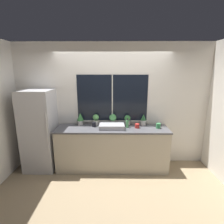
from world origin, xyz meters
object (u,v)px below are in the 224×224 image
object	(u,v)px
potted_plant_center	(113,119)
mug_red	(137,126)
mug_green	(158,126)
potted_plant_far_left	(80,118)
refrigerator	(40,130)
potted_plant_right	(127,120)
sink	(112,126)
mug_black	(94,125)
potted_plant_left	(96,119)
soap_bottle	(127,124)
potted_plant_far_right	(143,119)

from	to	relation	value
potted_plant_center	mug_red	bearing A→B (deg)	-20.52
mug_green	potted_plant_far_left	bearing A→B (deg)	173.14
refrigerator	mug_green	world-z (taller)	refrigerator
refrigerator	potted_plant_right	world-z (taller)	refrigerator
refrigerator	mug_red	distance (m)	2.08
sink	mug_black	world-z (taller)	sink
potted_plant_center	mug_green	xyz separation A→B (m)	(0.96, -0.20, -0.09)
mug_red	mug_green	world-z (taller)	mug_green
mug_black	potted_plant_far_left	bearing A→B (deg)	159.13
potted_plant_left	mug_red	distance (m)	0.91
potted_plant_right	mug_black	world-z (taller)	potted_plant_right
potted_plant_left	mug_black	distance (m)	0.15
sink	potted_plant_center	world-z (taller)	sink
potted_plant_left	mug_green	size ratio (longest dim) A/B	2.34
potted_plant_far_left	mug_green	bearing A→B (deg)	-6.86
refrigerator	potted_plant_far_left	world-z (taller)	refrigerator
mug_red	soap_bottle	bearing A→B (deg)	173.20
refrigerator	potted_plant_right	xyz separation A→B (m)	(1.89, 0.18, 0.18)
refrigerator	potted_plant_center	bearing A→B (deg)	6.48
potted_plant_center	soap_bottle	distance (m)	0.36
soap_bottle	mug_red	size ratio (longest dim) A/B	2.19
soap_bottle	mug_green	world-z (taller)	soap_bottle
soap_bottle	refrigerator	bearing A→B (deg)	-179.71
potted_plant_far_right	mug_red	world-z (taller)	potted_plant_far_right
potted_plant_right	potted_plant_far_right	bearing A→B (deg)	0.00
potted_plant_far_left	soap_bottle	distance (m)	1.05
sink	soap_bottle	bearing A→B (deg)	6.48
potted_plant_left	potted_plant_far_right	distance (m)	1.05
potted_plant_far_left	potted_plant_right	size ratio (longest dim) A/B	1.20
sink	mug_green	distance (m)	0.98
potted_plant_right	mug_green	size ratio (longest dim) A/B	2.19
sink	potted_plant_left	bearing A→B (deg)	150.02
potted_plant_far_left	potted_plant_far_right	distance (m)	1.40
potted_plant_center	potted_plant_left	bearing A→B (deg)	-180.00
potted_plant_right	potted_plant_far_right	xyz separation A→B (m)	(0.35, 0.00, 0.01)
refrigerator	potted_plant_far_right	world-z (taller)	refrigerator
refrigerator	mug_black	distance (m)	1.17
mug_black	mug_green	world-z (taller)	mug_green
refrigerator	potted_plant_far_left	size ratio (longest dim) A/B	6.38
sink	potted_plant_left	xyz separation A→B (m)	(-0.36, 0.21, 0.08)
mug_black	potted_plant_far_right	bearing A→B (deg)	6.27
potted_plant_left	potted_plant_far_right	size ratio (longest dim) A/B	0.98
mug_red	sink	bearing A→B (deg)	-178.64
mug_red	refrigerator	bearing A→B (deg)	179.59
potted_plant_center	potted_plant_right	xyz separation A→B (m)	(0.32, -0.00, -0.02)
potted_plant_center	potted_plant_far_right	size ratio (longest dim) A/B	1.02
potted_plant_center	potted_plant_right	bearing A→B (deg)	-0.00
potted_plant_left	mug_red	bearing A→B (deg)	-12.22
potted_plant_far_left	mug_red	world-z (taller)	potted_plant_far_left
sink	potted_plant_center	bearing A→B (deg)	84.84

